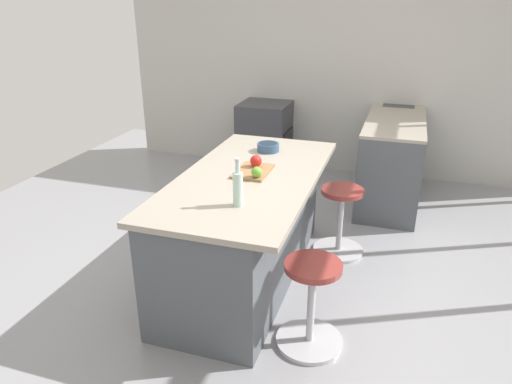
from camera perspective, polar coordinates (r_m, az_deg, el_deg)
ground_plane at (r=3.98m, az=2.99°, el=-9.34°), size 7.05×7.05×0.00m
interior_partition_left at (r=5.97m, az=10.06°, el=16.46°), size 0.12×5.42×2.97m
sink_cabinet at (r=5.78m, az=16.31°, el=5.24°), size 2.46×0.60×1.19m
oven_range at (r=6.01m, az=1.06°, el=6.63°), size 0.60×0.61×0.88m
kitchen_island at (r=3.67m, az=-1.45°, el=-4.20°), size 1.98×0.97×0.89m
stool_by_window at (r=4.16m, az=10.13°, el=-3.70°), size 0.44×0.44×0.60m
stool_middle at (r=3.10m, az=6.68°, el=-13.64°), size 0.44×0.44×0.60m
cutting_board at (r=3.52m, az=-0.35°, el=2.53°), size 0.36×0.24×0.02m
apple_red at (r=3.57m, az=-0.01°, el=3.77°), size 0.09×0.09×0.09m
apple_green at (r=3.36m, az=0.09°, el=2.44°), size 0.08×0.08×0.08m
water_bottle at (r=2.92m, az=-2.22°, el=0.55°), size 0.06×0.06×0.31m
fruit_bowl at (r=4.00m, az=1.47°, el=5.50°), size 0.19×0.19×0.07m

